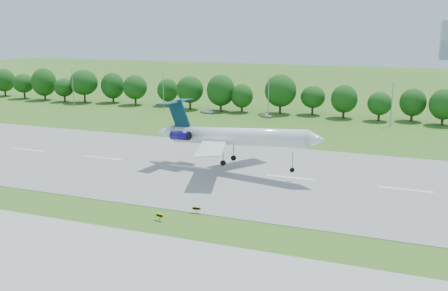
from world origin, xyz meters
The scene contains 10 objects.
ground centered at (0.00, 0.00, 0.00)m, with size 600.00×600.00×0.00m, color #2E5917.
runway centered at (0.00, 25.00, 0.04)m, with size 400.00×45.00×0.08m, color gray.
taxiway centered at (0.00, -18.00, 0.04)m, with size 400.00×23.00×0.08m, color #ADADA8.
tree_line centered at (0.00, 92.00, 6.19)m, with size 288.40×8.40×10.40m.
light_poles centered at (-2.50, 82.00, 6.34)m, with size 175.90×0.25×12.19m.
airliner centered at (-11.95, 25.28, 6.96)m, with size 35.73×25.67×11.47m.
taxi_sign_left centered at (-8.83, 2.69, 0.74)m, with size 1.43×0.31×1.00m.
taxi_sign_centre centered at (-12.59, -1.84, 0.77)m, with size 1.49×0.50×1.05m.
service_vehicle_a centered at (-40.67, 84.73, 0.60)m, with size 1.28×3.66×1.21m, color silver.
service_vehicle_b centered at (-20.95, 83.51, 0.64)m, with size 1.51×3.76×1.28m, color silver.
Camera 1 is at (19.37, -61.05, 26.96)m, focal length 40.00 mm.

